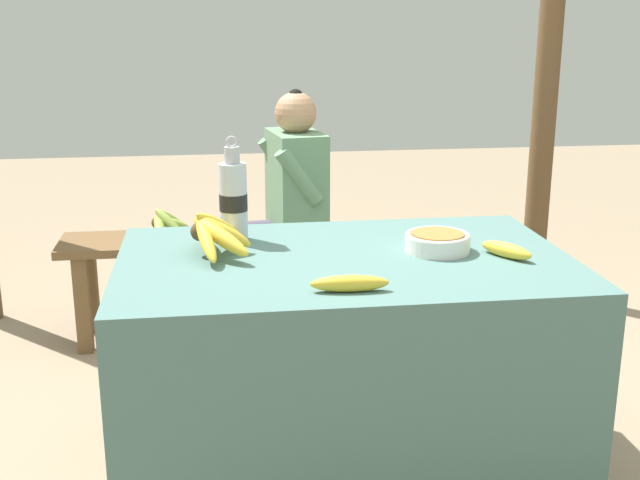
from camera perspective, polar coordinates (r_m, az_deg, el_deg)
The scene contains 11 objects.
ground_plane at distance 2.63m, azimuth 1.63°, elevation -16.00°, with size 12.00×12.00×0.00m, color gray.
market_counter at distance 2.46m, azimuth 1.69°, elevation -9.05°, with size 1.32×0.83×0.70m.
banana_bunch_ripe at distance 2.36m, azimuth -7.54°, elevation 0.53°, with size 0.19×0.33×0.14m.
serving_bowl at distance 2.41m, azimuth 8.36°, elevation -0.07°, with size 0.19×0.19×0.06m.
water_bottle at distance 2.50m, azimuth -6.18°, elevation 2.88°, with size 0.09×0.09×0.33m.
loose_banana_front at distance 2.04m, azimuth 2.11°, elevation -3.10°, with size 0.20×0.06×0.04m.
loose_banana_side at distance 2.39m, azimuth 13.11°, elevation -0.70°, with size 0.13×0.17×0.04m.
wooden_bench at distance 3.53m, azimuth -3.03°, elevation -0.65°, with size 1.86×0.32×0.45m.
seated_vendor at distance 3.44m, azimuth -2.52°, elevation 3.12°, with size 0.43×0.41×1.09m.
banana_bunch_green at distance 3.49m, azimuth -10.87°, elevation 1.23°, with size 0.17×0.32×0.15m.
support_post_far at distance 4.07m, azimuth 15.86°, elevation 11.29°, with size 0.12×0.12×2.21m.
Camera 1 is at (-0.38, -2.20, 1.38)m, focal length 45.00 mm.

